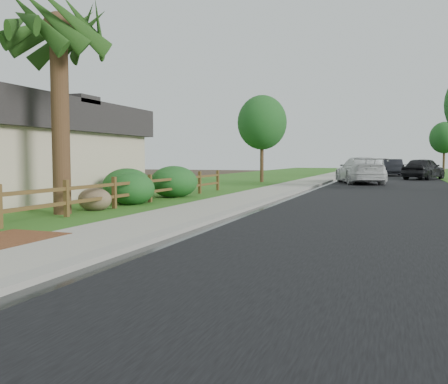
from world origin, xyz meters
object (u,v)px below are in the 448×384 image
at_px(ranch_fence, 133,189).
at_px(white_suv, 360,170).
at_px(dark_car_mid, 424,169).
at_px(palm_tree, 58,27).

xyz_separation_m(ranch_fence, white_suv, (6.39, 18.84, 0.29)).
relative_size(ranch_fence, dark_car_mid, 3.29).
height_order(ranch_fence, dark_car_mid, dark_car_mid).
xyz_separation_m(palm_tree, dark_car_mid, (11.50, 30.13, -4.63)).
distance_m(palm_tree, white_suv, 23.32).
bearing_deg(white_suv, ranch_fence, 54.72).
xyz_separation_m(white_suv, dark_car_mid, (4.41, 8.40, -0.01)).
bearing_deg(dark_car_mid, palm_tree, 91.68).
height_order(ranch_fence, white_suv, white_suv).
bearing_deg(ranch_fence, white_suv, 71.27).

